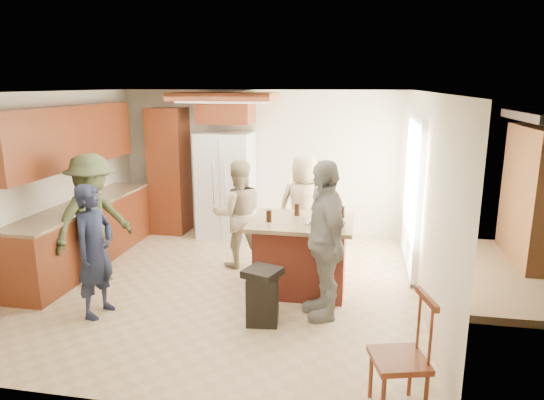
% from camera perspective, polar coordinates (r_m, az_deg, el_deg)
% --- Properties ---
extents(person_front_left, '(0.49, 0.62, 1.53)m').
position_cam_1_polar(person_front_left, '(5.83, -20.11, -5.65)').
color(person_front_left, '#181D31').
rests_on(person_front_left, ground).
extents(person_behind_left, '(0.88, 0.72, 1.56)m').
position_cam_1_polar(person_behind_left, '(6.96, -3.99, -1.66)').
color(person_behind_left, tan).
rests_on(person_behind_left, ground).
extents(person_behind_right, '(0.81, 0.54, 1.62)m').
position_cam_1_polar(person_behind_right, '(7.15, 3.82, -0.98)').
color(person_behind_right, tan).
rests_on(person_behind_right, ground).
extents(person_side_right, '(0.88, 1.18, 1.81)m').
position_cam_1_polar(person_side_right, '(5.44, 6.16, -4.69)').
color(person_side_right, gray).
rests_on(person_side_right, ground).
extents(person_counter, '(0.94, 1.24, 1.74)m').
position_cam_1_polar(person_counter, '(6.73, -20.29, -2.22)').
color(person_counter, '#353E24').
rests_on(person_counter, ground).
extents(left_cabinetry, '(0.64, 3.00, 2.30)m').
position_cam_1_polar(left_cabinetry, '(7.50, -21.70, -0.10)').
color(left_cabinetry, maroon).
rests_on(left_cabinetry, ground).
extents(back_wall_units, '(1.80, 0.60, 2.45)m').
position_cam_1_polar(back_wall_units, '(8.60, -10.40, 5.15)').
color(back_wall_units, maroon).
rests_on(back_wall_units, ground).
extents(refrigerator, '(0.90, 0.76, 1.80)m').
position_cam_1_polar(refrigerator, '(8.36, -5.43, 1.74)').
color(refrigerator, white).
rests_on(refrigerator, ground).
extents(kitchen_island, '(1.28, 1.03, 0.93)m').
position_cam_1_polar(kitchen_island, '(6.23, 3.47, -6.42)').
color(kitchen_island, '#A63F2B').
rests_on(kitchen_island, ground).
extents(island_items, '(1.01, 0.65, 0.15)m').
position_cam_1_polar(island_items, '(5.99, 5.76, -2.36)').
color(island_items, silver).
rests_on(island_items, kitchen_island).
extents(trash_bin, '(0.46, 0.46, 0.63)m').
position_cam_1_polar(trash_bin, '(5.45, -1.11, -11.16)').
color(trash_bin, black).
rests_on(trash_bin, ground).
extents(spindle_chair, '(0.52, 0.52, 0.99)m').
position_cam_1_polar(spindle_chair, '(4.20, 15.01, -17.65)').
color(spindle_chair, maroon).
rests_on(spindle_chair, ground).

